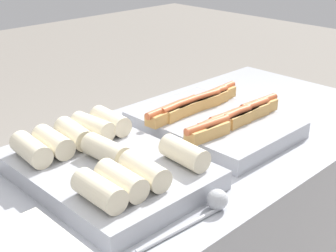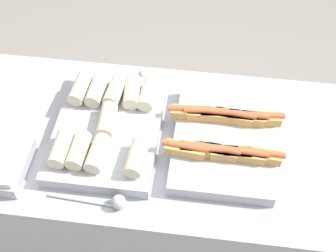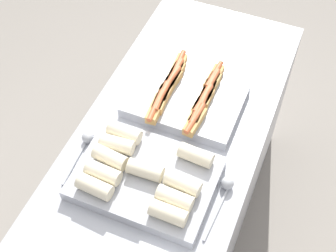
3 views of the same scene
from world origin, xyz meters
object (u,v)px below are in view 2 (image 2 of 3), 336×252
tray_hotdogs (224,139)px  serving_spoon_far (140,76)px  tray_wraps (107,126)px  serving_spoon_near (113,202)px

tray_hotdogs → serving_spoon_far: 0.45m
tray_wraps → serving_spoon_near: (0.08, -0.29, -0.02)m
tray_hotdogs → serving_spoon_far: size_ratio=1.91×
tray_hotdogs → tray_wraps: tray_wraps is taller
tray_wraps → serving_spoon_far: bearing=76.1°
serving_spoon_far → serving_spoon_near: bearing=-89.3°
serving_spoon_far → tray_hotdogs: bearing=-39.4°
serving_spoon_near → serving_spoon_far: size_ratio=1.08×
tray_hotdogs → tray_wraps: bearing=179.4°
tray_hotdogs → serving_spoon_near: bearing=-140.0°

